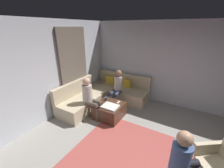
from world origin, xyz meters
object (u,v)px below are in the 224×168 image
(ottoman, at_px, (109,111))
(person_on_couch_back, at_px, (117,87))
(sectional_couch, at_px, (105,94))
(coffee_mug, at_px, (106,99))
(person_on_couch_side, at_px, (90,96))
(person_on_armchair, at_px, (186,161))
(game_remote, at_px, (118,102))

(ottoman, height_order, person_on_couch_back, person_on_couch_back)
(sectional_couch, distance_m, person_on_couch_back, 0.60)
(coffee_mug, relative_size, person_on_couch_side, 0.08)
(coffee_mug, xyz_separation_m, person_on_armchair, (2.28, -1.38, 0.17))
(person_on_couch_side, bearing_deg, person_on_couch_back, 162.90)
(game_remote, height_order, person_on_armchair, person_on_armchair)
(person_on_couch_back, distance_m, person_on_couch_side, 1.06)
(coffee_mug, height_order, person_on_couch_side, person_on_couch_side)
(ottoman, xyz_separation_m, person_on_couch_side, (-0.49, -0.24, 0.45))
(sectional_couch, height_order, game_remote, sectional_couch)
(sectional_couch, distance_m, person_on_armchair, 3.33)
(ottoman, bearing_deg, person_on_couch_back, 102.71)
(game_remote, relative_size, person_on_couch_side, 0.12)
(sectional_couch, xyz_separation_m, person_on_armchair, (2.70, -1.92, 0.36))
(person_on_couch_back, distance_m, person_on_armchair, 2.98)
(person_on_couch_back, relative_size, person_on_couch_side, 1.00)
(ottoman, bearing_deg, coffee_mug, 140.71)
(ottoman, distance_m, coffee_mug, 0.38)
(coffee_mug, height_order, game_remote, coffee_mug)
(sectional_couch, distance_m, person_on_couch_side, 1.04)
(coffee_mug, xyz_separation_m, person_on_couch_back, (0.05, 0.59, 0.19))
(sectional_couch, height_order, person_on_armchair, person_on_armchair)
(person_on_armchair, bearing_deg, ottoman, -156.20)
(ottoman, bearing_deg, sectional_couch, 131.45)
(ottoman, xyz_separation_m, game_remote, (0.18, 0.22, 0.22))
(game_remote, height_order, person_on_couch_side, person_on_couch_side)
(ottoman, height_order, coffee_mug, coffee_mug)
(game_remote, xyz_separation_m, person_on_couch_back, (-0.35, 0.55, 0.23))
(coffee_mug, bearing_deg, person_on_couch_side, -122.34)
(sectional_couch, distance_m, ottoman, 0.96)
(person_on_couch_side, height_order, person_on_armchair, person_on_couch_side)
(person_on_couch_back, height_order, person_on_couch_side, same)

